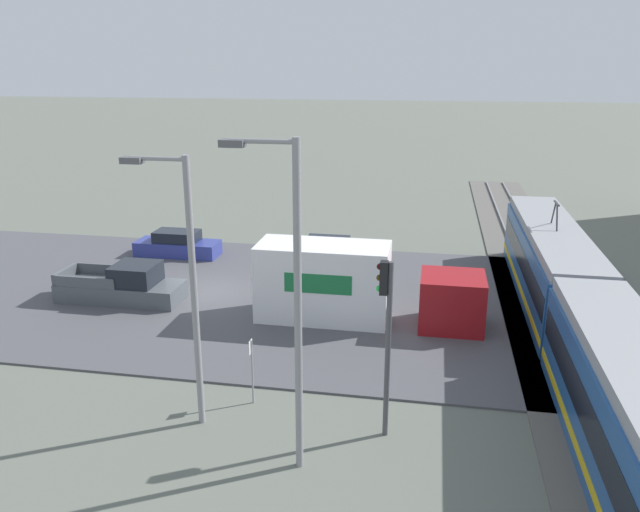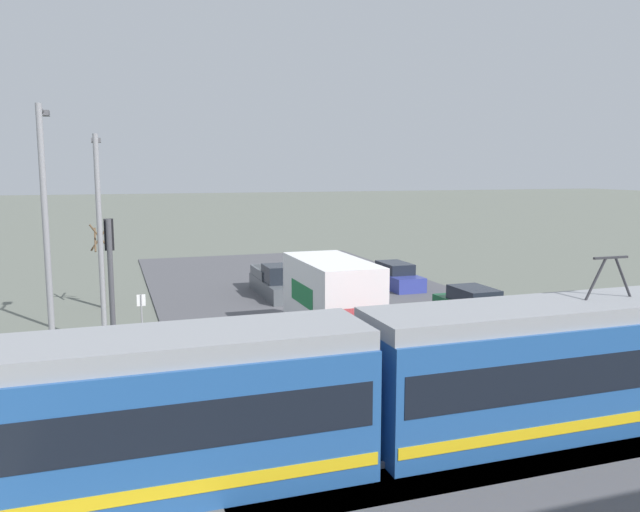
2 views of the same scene
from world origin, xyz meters
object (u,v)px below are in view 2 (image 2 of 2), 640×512
sedan_car_1 (473,307)px  pickup_truck (279,283)px  light_rail_tram (365,390)px  no_parking_sign (142,317)px  box_truck (343,310)px  street_lamp_mid_block (46,224)px  sedan_car_0 (395,277)px  street_lamp_near_crossing (100,226)px  street_tree (102,270)px  traffic_light_pole (111,282)px

sedan_car_1 → pickup_truck: bearing=-50.6°
light_rail_tram → no_parking_sign: 11.79m
box_truck → street_lamp_mid_block: street_lamp_mid_block is taller
street_lamp_mid_block → no_parking_sign: street_lamp_mid_block is taller
sedan_car_0 → street_lamp_near_crossing: street_lamp_near_crossing is taller
street_tree → street_lamp_mid_block: 11.12m
pickup_truck → street_lamp_mid_block: 15.42m
no_parking_sign → street_lamp_near_crossing: bearing=-46.3°
light_rail_tram → box_truck: (-2.67, -8.55, -0.13)m
street_tree → street_lamp_mid_block: bearing=82.0°
traffic_light_pole → sedan_car_1: bearing=-164.4°
light_rail_tram → sedan_car_0: size_ratio=5.89×
light_rail_tram → street_lamp_mid_block: size_ratio=3.11×
box_truck → no_parking_sign: bearing=-17.8°
sedan_car_0 → traffic_light_pole: (15.67, 12.99, 2.82)m
light_rail_tram → no_parking_sign: (4.56, -10.87, -0.36)m
sedan_car_0 → box_truck: bearing=56.1°
pickup_truck → no_parking_sign: no_parking_sign is taller
sedan_car_1 → street_lamp_near_crossing: size_ratio=0.53×
sedan_car_1 → street_tree: (15.92, -8.53, 1.23)m
sedan_car_1 → no_parking_sign: bearing=0.1°
street_lamp_mid_block → sedan_car_0: bearing=-148.7°
light_rail_tram → pickup_truck: size_ratio=4.86×
box_truck → sedan_car_1: 7.64m
light_rail_tram → street_tree: size_ratio=6.54×
sedan_car_0 → street_lamp_mid_block: street_lamp_mid_block is taller
box_truck → traffic_light_pole: (8.26, 1.97, 1.90)m
traffic_light_pole → no_parking_sign: 4.90m
traffic_light_pole → street_tree: 12.95m
sedan_car_0 → street_lamp_near_crossing: (16.01, 7.27, 4.06)m
light_rail_tram → street_tree: 20.35m
street_tree → traffic_light_pole: bearing=92.0°
street_lamp_mid_block → no_parking_sign: bearing=-145.8°
pickup_truck → street_tree: size_ratio=1.35×
street_lamp_near_crossing → no_parking_sign: (-1.37, 1.43, -3.37)m
pickup_truck → no_parking_sign: 11.32m
street_tree → sedan_car_1: bearing=151.8°
box_truck → street_lamp_near_crossing: street_lamp_near_crossing is taller
sedan_car_0 → street_lamp_near_crossing: size_ratio=0.57×
traffic_light_pole → street_lamp_near_crossing: 5.86m
street_tree → street_lamp_mid_block: (1.48, 10.56, 3.17)m
pickup_truck → street_tree: bearing=-1.1°
light_rail_tram → street_tree: bearing=-72.8°
sedan_car_0 → street_tree: 16.16m
traffic_light_pole → sedan_car_0: bearing=-140.4°
street_lamp_near_crossing → sedan_car_1: bearing=175.0°
box_truck → street_tree: 13.94m
sedan_car_0 → street_lamp_mid_block: bearing=31.3°
traffic_light_pole → no_parking_sign: size_ratio=2.44×
pickup_truck → sedan_car_0: bearing=-177.4°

